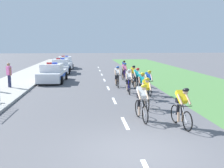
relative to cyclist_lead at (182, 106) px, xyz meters
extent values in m
plane|color=#56565B|center=(-2.01, -2.12, -0.79)|extent=(160.00, 160.00, 0.00)
cube|color=#A3A099|center=(-9.13, 11.88, -0.73)|extent=(3.62, 60.00, 0.12)
cube|color=#9E9E99|center=(-7.41, 11.88, -0.72)|extent=(0.16, 60.00, 0.13)
cube|color=#4C7F42|center=(4.94, 11.88, -0.78)|extent=(7.00, 60.00, 0.01)
cube|color=white|center=(-2.01, 0.65, -0.78)|extent=(0.14, 1.60, 0.01)
cube|color=white|center=(-2.01, 4.65, -0.78)|extent=(0.14, 1.60, 0.01)
cube|color=white|center=(-2.01, 8.65, -0.78)|extent=(0.14, 1.60, 0.01)
cube|color=white|center=(-2.01, 12.65, -0.78)|extent=(0.14, 1.60, 0.01)
cube|color=white|center=(-2.01, 16.65, -0.78)|extent=(0.14, 1.60, 0.01)
cube|color=white|center=(-2.01, 20.65, -0.78)|extent=(0.14, 1.60, 0.01)
cube|color=white|center=(-2.01, 24.65, -0.78)|extent=(0.14, 1.60, 0.01)
torus|color=black|center=(0.05, -0.47, -0.42)|extent=(0.12, 0.72, 0.72)
cylinder|color=#99999E|center=(0.05, -0.47, -0.42)|extent=(0.07, 0.07, 0.06)
torus|color=black|center=(-0.05, 0.52, -0.42)|extent=(0.12, 0.72, 0.72)
cylinder|color=#99999E|center=(-0.05, 0.52, -0.42)|extent=(0.07, 0.07, 0.06)
cylinder|color=silver|center=(0.00, -0.03, 0.11)|extent=(0.09, 0.55, 0.04)
cylinder|color=silver|center=(0.02, -0.20, -0.21)|extent=(0.09, 0.48, 0.63)
cylinder|color=silver|center=(-0.02, 0.17, -0.19)|extent=(0.04, 0.04, 0.65)
cylinder|color=black|center=(0.04, -0.38, 0.09)|extent=(0.42, 0.07, 0.03)
cube|color=black|center=(-0.02, 0.17, 0.15)|extent=(0.12, 0.23, 0.05)
cube|color=yellow|center=(0.00, 0.05, 0.35)|extent=(0.33, 0.57, 0.46)
cube|color=black|center=(-0.02, 0.16, 0.19)|extent=(0.30, 0.23, 0.18)
cylinder|color=black|center=(0.08, 0.12, -0.15)|extent=(0.13, 0.23, 0.40)
cylinder|color=tan|center=(0.09, 0.04, -0.41)|extent=(0.11, 0.16, 0.36)
cylinder|color=black|center=(-0.10, 0.10, -0.15)|extent=(0.13, 0.18, 0.40)
cylinder|color=tan|center=(-0.09, 0.02, -0.41)|extent=(0.10, 0.13, 0.36)
cylinder|color=tan|center=(0.18, -0.15, 0.30)|extent=(0.12, 0.41, 0.35)
cylinder|color=tan|center=(-0.14, -0.18, 0.30)|extent=(0.12, 0.41, 0.35)
sphere|color=tan|center=(0.03, -0.25, 0.59)|extent=(0.19, 0.19, 0.19)
ellipsoid|color=black|center=(0.03, -0.26, 0.66)|extent=(0.26, 0.34, 0.24)
torus|color=black|center=(-1.25, 0.50, -0.42)|extent=(0.11, 0.73, 0.72)
cylinder|color=#99999E|center=(-1.25, 0.50, -0.42)|extent=(0.07, 0.07, 0.06)
torus|color=black|center=(-1.34, 1.49, -0.42)|extent=(0.11, 0.73, 0.72)
cylinder|color=#99999E|center=(-1.34, 1.49, -0.42)|extent=(0.07, 0.07, 0.06)
cylinder|color=silver|center=(-1.29, 0.94, 0.11)|extent=(0.08, 0.55, 0.04)
cylinder|color=silver|center=(-1.27, 0.77, -0.21)|extent=(0.08, 0.48, 0.63)
cylinder|color=silver|center=(-1.31, 1.14, -0.19)|extent=(0.04, 0.04, 0.65)
cylinder|color=black|center=(-1.26, 0.60, 0.09)|extent=(0.42, 0.07, 0.03)
cube|color=black|center=(-1.31, 1.14, 0.15)|extent=(0.12, 0.23, 0.05)
cube|color=white|center=(-1.30, 1.02, 0.35)|extent=(0.33, 0.57, 0.45)
cube|color=black|center=(-1.31, 1.13, 0.19)|extent=(0.30, 0.22, 0.18)
cylinder|color=black|center=(-1.21, 1.09, -0.15)|extent=(0.13, 0.23, 0.40)
cylinder|color=beige|center=(-1.21, 1.01, -0.41)|extent=(0.10, 0.16, 0.36)
cylinder|color=black|center=(-1.39, 1.08, -0.15)|extent=(0.12, 0.18, 0.40)
cylinder|color=beige|center=(-1.39, 1.00, -0.41)|extent=(0.10, 0.13, 0.36)
cylinder|color=beige|center=(-1.12, 0.82, 0.30)|extent=(0.11, 0.41, 0.35)
cylinder|color=beige|center=(-1.44, 0.79, 0.30)|extent=(0.11, 0.41, 0.35)
sphere|color=beige|center=(-1.27, 0.72, 0.59)|extent=(0.19, 0.19, 0.19)
ellipsoid|color=yellow|center=(-1.27, 0.71, 0.66)|extent=(0.26, 0.33, 0.24)
torus|color=black|center=(-0.70, 2.39, -0.42)|extent=(0.09, 0.73, 0.72)
cylinder|color=#99999E|center=(-0.70, 2.39, -0.42)|extent=(0.06, 0.06, 0.06)
torus|color=black|center=(-0.64, 3.39, -0.42)|extent=(0.09, 0.73, 0.72)
cylinder|color=#99999E|center=(-0.64, 3.39, -0.42)|extent=(0.06, 0.06, 0.06)
cylinder|color=white|center=(-0.67, 2.84, 0.11)|extent=(0.07, 0.55, 0.04)
cylinder|color=white|center=(-0.68, 2.66, -0.21)|extent=(0.07, 0.48, 0.63)
cylinder|color=white|center=(-0.66, 3.04, -0.19)|extent=(0.04, 0.04, 0.65)
cylinder|color=black|center=(-0.69, 2.49, 0.09)|extent=(0.42, 0.05, 0.03)
cube|color=black|center=(-0.66, 3.04, 0.15)|extent=(0.11, 0.23, 0.05)
cube|color=yellow|center=(-0.67, 2.91, 0.35)|extent=(0.31, 0.55, 0.47)
cube|color=black|center=(-0.66, 3.03, 0.19)|extent=(0.29, 0.22, 0.18)
cylinder|color=black|center=(-0.57, 2.97, -0.15)|extent=(0.12, 0.23, 0.40)
cylinder|color=beige|center=(-0.58, 2.89, -0.41)|extent=(0.10, 0.16, 0.36)
cylinder|color=black|center=(-0.75, 2.98, -0.15)|extent=(0.12, 0.18, 0.40)
cylinder|color=beige|center=(-0.76, 2.90, -0.41)|extent=(0.10, 0.13, 0.36)
cylinder|color=beige|center=(-0.52, 2.69, 0.30)|extent=(0.10, 0.41, 0.35)
cylinder|color=beige|center=(-0.84, 2.71, 0.30)|extent=(0.10, 0.41, 0.35)
sphere|color=beige|center=(-0.69, 2.61, 0.59)|extent=(0.19, 0.19, 0.19)
ellipsoid|color=yellow|center=(-0.69, 2.60, 0.66)|extent=(0.25, 0.33, 0.24)
torus|color=black|center=(-0.45, 4.55, -0.42)|extent=(0.09, 0.73, 0.72)
cylinder|color=#99999E|center=(-0.45, 4.55, -0.42)|extent=(0.06, 0.06, 0.06)
torus|color=black|center=(-0.38, 5.55, -0.42)|extent=(0.09, 0.73, 0.72)
cylinder|color=#99999E|center=(-0.38, 5.55, -0.42)|extent=(0.06, 0.06, 0.06)
cylinder|color=white|center=(-0.42, 5.00, 0.11)|extent=(0.07, 0.55, 0.04)
cylinder|color=white|center=(-0.43, 4.82, -0.21)|extent=(0.07, 0.48, 0.63)
cylinder|color=white|center=(-0.40, 5.20, -0.19)|extent=(0.04, 0.04, 0.65)
cylinder|color=black|center=(-0.44, 4.65, 0.09)|extent=(0.42, 0.06, 0.03)
cube|color=black|center=(-0.40, 5.20, 0.15)|extent=(0.11, 0.23, 0.05)
cube|color=#19B2B7|center=(-0.41, 5.07, 0.35)|extent=(0.32, 0.56, 0.47)
cube|color=black|center=(-0.41, 5.19, 0.19)|extent=(0.29, 0.22, 0.18)
cylinder|color=black|center=(-0.32, 5.13, -0.15)|extent=(0.12, 0.23, 0.40)
cylinder|color=#9E7051|center=(-0.32, 5.05, -0.41)|extent=(0.10, 0.16, 0.36)
cylinder|color=black|center=(-0.50, 5.14, -0.15)|extent=(0.12, 0.18, 0.40)
cylinder|color=#9E7051|center=(-0.50, 5.06, -0.41)|extent=(0.10, 0.13, 0.36)
cylinder|color=#9E7051|center=(-0.27, 4.85, 0.30)|extent=(0.10, 0.41, 0.35)
cylinder|color=#9E7051|center=(-0.59, 4.87, 0.30)|extent=(0.10, 0.41, 0.35)
sphere|color=#9E7051|center=(-0.43, 4.77, 0.59)|extent=(0.19, 0.19, 0.19)
ellipsoid|color=yellow|center=(-0.43, 4.76, 0.66)|extent=(0.25, 0.33, 0.24)
torus|color=black|center=(0.19, 5.56, -0.42)|extent=(0.05, 0.72, 0.72)
cylinder|color=#99999E|center=(0.19, 5.56, -0.42)|extent=(0.06, 0.06, 0.06)
torus|color=black|center=(0.21, 6.56, -0.42)|extent=(0.05, 0.72, 0.72)
cylinder|color=#99999E|center=(0.21, 6.56, -0.42)|extent=(0.06, 0.06, 0.06)
cylinder|color=silver|center=(0.20, 6.01, 0.11)|extent=(0.04, 0.55, 0.04)
cylinder|color=silver|center=(0.20, 5.84, -0.21)|extent=(0.05, 0.48, 0.63)
cylinder|color=silver|center=(0.20, 6.21, -0.19)|extent=(0.04, 0.04, 0.65)
cylinder|color=black|center=(0.20, 5.66, 0.09)|extent=(0.42, 0.03, 0.03)
cube|color=black|center=(0.20, 6.21, 0.15)|extent=(0.10, 0.22, 0.05)
cube|color=blue|center=(0.20, 6.09, 0.35)|extent=(0.29, 0.54, 0.47)
cube|color=black|center=(0.20, 6.20, 0.19)|extent=(0.28, 0.20, 0.18)
cylinder|color=black|center=(0.29, 6.15, -0.15)|extent=(0.11, 0.22, 0.40)
cylinder|color=beige|center=(0.29, 6.07, -0.41)|extent=(0.09, 0.15, 0.36)
cylinder|color=black|center=(0.11, 6.16, -0.15)|extent=(0.11, 0.17, 0.40)
cylinder|color=beige|center=(0.11, 6.08, -0.41)|extent=(0.09, 0.12, 0.36)
cylinder|color=beige|center=(0.36, 5.87, 0.30)|extent=(0.08, 0.40, 0.35)
cylinder|color=beige|center=(0.04, 5.88, 0.30)|extent=(0.08, 0.40, 0.35)
sphere|color=beige|center=(0.20, 5.79, 0.59)|extent=(0.19, 0.19, 0.19)
ellipsoid|color=yellow|center=(0.20, 5.78, 0.66)|extent=(0.23, 0.32, 0.24)
torus|color=black|center=(-0.92, 6.26, -0.42)|extent=(0.09, 0.73, 0.72)
cylinder|color=#99999E|center=(-0.92, 6.26, -0.42)|extent=(0.06, 0.06, 0.06)
torus|color=black|center=(-0.85, 7.26, -0.42)|extent=(0.09, 0.73, 0.72)
cylinder|color=#99999E|center=(-0.85, 7.26, -0.42)|extent=(0.06, 0.06, 0.06)
cylinder|color=#1E1E99|center=(-0.89, 6.71, 0.11)|extent=(0.07, 0.55, 0.04)
cylinder|color=#1E1E99|center=(-0.90, 6.53, -0.21)|extent=(0.07, 0.48, 0.63)
cylinder|color=#1E1E99|center=(-0.87, 6.91, -0.19)|extent=(0.04, 0.04, 0.65)
cylinder|color=black|center=(-0.91, 6.36, 0.09)|extent=(0.42, 0.06, 0.03)
cube|color=black|center=(-0.87, 6.91, 0.15)|extent=(0.11, 0.23, 0.05)
cube|color=white|center=(-0.88, 6.78, 0.35)|extent=(0.32, 0.56, 0.46)
cube|color=black|center=(-0.87, 6.90, 0.19)|extent=(0.29, 0.22, 0.18)
cylinder|color=black|center=(-0.79, 6.84, -0.15)|extent=(0.12, 0.23, 0.40)
cylinder|color=beige|center=(-0.79, 6.76, -0.41)|extent=(0.10, 0.16, 0.36)
cylinder|color=black|center=(-0.97, 6.85, -0.15)|extent=(0.12, 0.18, 0.40)
cylinder|color=beige|center=(-0.97, 6.77, -0.41)|extent=(0.10, 0.13, 0.36)
cylinder|color=beige|center=(-0.74, 6.56, 0.30)|extent=(0.10, 0.41, 0.35)
cylinder|color=beige|center=(-1.05, 6.58, 0.30)|extent=(0.10, 0.41, 0.35)
sphere|color=beige|center=(-0.90, 6.48, 0.59)|extent=(0.19, 0.19, 0.19)
ellipsoid|color=white|center=(-0.90, 6.47, 0.66)|extent=(0.25, 0.33, 0.24)
torus|color=black|center=(-0.16, 7.22, -0.42)|extent=(0.08, 0.73, 0.72)
cylinder|color=#99999E|center=(-0.16, 7.22, -0.42)|extent=(0.06, 0.06, 0.06)
torus|color=black|center=(-0.21, 8.22, -0.42)|extent=(0.08, 0.73, 0.72)
cylinder|color=#99999E|center=(-0.21, 8.22, -0.42)|extent=(0.06, 0.06, 0.06)
cylinder|color=black|center=(-0.18, 7.67, 0.11)|extent=(0.06, 0.55, 0.04)
cylinder|color=black|center=(-0.18, 7.50, -0.21)|extent=(0.06, 0.48, 0.63)
cylinder|color=black|center=(-0.19, 7.87, -0.19)|extent=(0.04, 0.04, 0.65)
cylinder|color=black|center=(-0.17, 7.32, 0.09)|extent=(0.42, 0.05, 0.03)
cube|color=black|center=(-0.19, 7.87, 0.15)|extent=(0.11, 0.22, 0.05)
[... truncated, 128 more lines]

